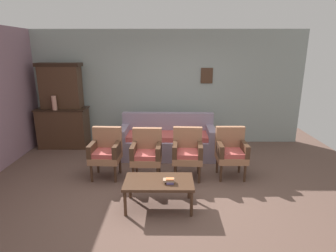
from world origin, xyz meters
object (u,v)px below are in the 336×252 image
object	(u,v)px
armchair_row_middle	(231,150)
coffee_table	(159,183)
floral_couch	(167,141)
armchair_near_cabinet	(106,151)
vase_on_cabinet	(54,103)
armchair_near_couch_end	(187,151)
book_stack_on_table	(169,181)
side_cabinet	(64,127)
armchair_by_doorway	(147,152)

from	to	relation	value
armchair_row_middle	coffee_table	bearing A→B (deg)	-140.61
floral_couch	armchair_near_cabinet	xyz separation A→B (m)	(-1.10, -1.03, 0.17)
vase_on_cabinet	coffee_table	size ratio (longest dim) A/B	0.32
floral_couch	armchair_near_couch_end	xyz separation A→B (m)	(0.37, -1.05, 0.17)
floral_couch	armchair_row_middle	xyz separation A→B (m)	(1.15, -1.01, 0.17)
armchair_near_couch_end	armchair_row_middle	xyz separation A→B (m)	(0.79, 0.04, 0.00)
floral_couch	coffee_table	world-z (taller)	floral_couch
floral_couch	armchair_row_middle	distance (m)	1.54
floral_couch	coffee_table	bearing A→B (deg)	-93.04
vase_on_cabinet	armchair_row_middle	distance (m)	4.00
floral_couch	book_stack_on_table	xyz separation A→B (m)	(0.04, -2.12, 0.13)
side_cabinet	armchair_near_cabinet	bearing A→B (deg)	-49.96
armchair_near_cabinet	armchair_row_middle	size ratio (longest dim) A/B	1.00
floral_couch	armchair_near_cabinet	size ratio (longest dim) A/B	2.25
floral_couch	coffee_table	xyz separation A→B (m)	(-0.11, -2.04, 0.05)
side_cabinet	armchair_row_middle	distance (m)	3.95
floral_couch	armchair_row_middle	world-z (taller)	same
book_stack_on_table	armchair_row_middle	bearing A→B (deg)	45.09
book_stack_on_table	side_cabinet	bearing A→B (deg)	132.75
armchair_by_doorway	armchair_row_middle	bearing A→B (deg)	3.62
armchair_near_cabinet	armchair_by_doorway	world-z (taller)	same
armchair_near_cabinet	vase_on_cabinet	bearing A→B (deg)	135.21
coffee_table	armchair_near_cabinet	bearing A→B (deg)	134.41
floral_couch	book_stack_on_table	size ratio (longest dim) A/B	12.70
vase_on_cabinet	floral_couch	xyz separation A→B (m)	(2.55, -0.40, -0.77)
armchair_near_couch_end	coffee_table	bearing A→B (deg)	-115.38
armchair_near_cabinet	coffee_table	bearing A→B (deg)	-45.59
armchair_by_doorway	book_stack_on_table	size ratio (longest dim) A/B	5.64
armchair_by_doorway	coffee_table	distance (m)	0.98
floral_couch	armchair_near_couch_end	distance (m)	1.12
coffee_table	book_stack_on_table	xyz separation A→B (m)	(0.15, -0.08, 0.08)
vase_on_cabinet	armchair_by_doorway	distance (m)	2.72
armchair_row_middle	coffee_table	size ratio (longest dim) A/B	0.90
armchair_by_doorway	armchair_row_middle	distance (m)	1.52
armchair_near_cabinet	armchair_near_couch_end	distance (m)	1.46
floral_couch	armchair_near_couch_end	bearing A→B (deg)	-70.71
armchair_near_couch_end	armchair_row_middle	bearing A→B (deg)	2.66
side_cabinet	vase_on_cabinet	xyz separation A→B (m)	(-0.08, -0.19, 0.62)
armchair_near_couch_end	armchair_by_doorway	bearing A→B (deg)	-175.34
armchair_by_doorway	coffee_table	xyz separation A→B (m)	(0.25, -0.94, -0.12)
vase_on_cabinet	armchair_row_middle	world-z (taller)	vase_on_cabinet
floral_couch	book_stack_on_table	world-z (taller)	floral_couch
side_cabinet	armchair_row_middle	world-z (taller)	side_cabinet
side_cabinet	book_stack_on_table	world-z (taller)	side_cabinet
vase_on_cabinet	armchair_near_couch_end	size ratio (longest dim) A/B	0.36
side_cabinet	vase_on_cabinet	world-z (taller)	vase_on_cabinet
vase_on_cabinet	armchair_near_couch_end	bearing A→B (deg)	-26.43
armchair_near_couch_end	book_stack_on_table	bearing A→B (deg)	-106.65
vase_on_cabinet	armchair_near_cabinet	bearing A→B (deg)	-44.79
floral_couch	armchair_row_middle	bearing A→B (deg)	-41.16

